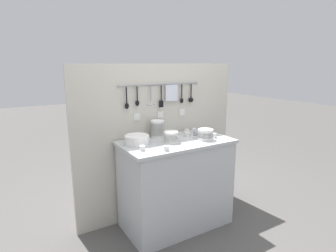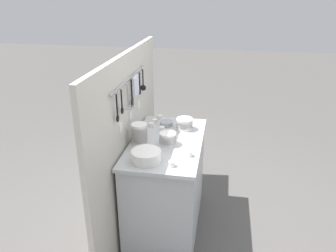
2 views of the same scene
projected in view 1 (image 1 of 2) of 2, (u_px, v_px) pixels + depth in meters
name	position (u px, v px, depth m)	size (l,w,h in m)	color
ground_plane	(176.00, 223.00, 3.01)	(20.00, 20.00, 0.00)	#514F4C
counter	(176.00, 183.00, 2.91)	(1.12, 0.62, 0.92)	#B7BABC
back_wall	(159.00, 140.00, 3.11)	(1.92, 0.11, 1.67)	beige
bowl_stack_wide_centre	(171.00, 137.00, 2.74)	(0.14, 0.14, 0.11)	white
bowl_stack_short_front	(205.00, 134.00, 2.83)	(0.15, 0.15, 0.11)	white
bowl_stack_tall_left	(157.00, 129.00, 2.92)	(0.13, 0.13, 0.18)	white
plate_stack	(137.00, 140.00, 2.68)	(0.23, 0.23, 0.09)	white
steel_mixing_bowl	(199.00, 133.00, 3.02)	(0.12, 0.12, 0.04)	#93969E
cup_back_left	(188.00, 134.00, 2.97)	(0.05, 0.05, 0.04)	white
cup_edge_near	(195.00, 130.00, 3.14)	(0.05, 0.05, 0.04)	white
cup_edge_far	(204.00, 130.00, 3.17)	(0.05, 0.05, 0.04)	white
cup_centre	(214.00, 136.00, 2.92)	(0.05, 0.05, 0.04)	white
cup_by_caddy	(142.00, 148.00, 2.49)	(0.05, 0.05, 0.04)	white
cup_mid_row	(166.00, 148.00, 2.48)	(0.05, 0.05, 0.04)	white
cup_back_right	(187.00, 131.00, 3.10)	(0.05, 0.05, 0.04)	white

